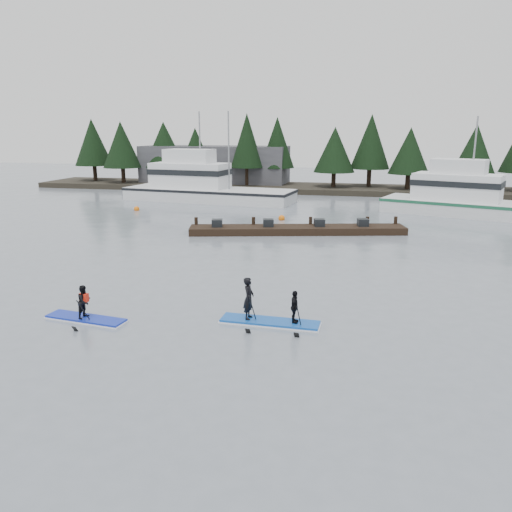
% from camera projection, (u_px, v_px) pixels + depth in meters
% --- Properties ---
extents(ground, '(160.00, 160.00, 0.00)m').
position_uv_depth(ground, '(219.00, 324.00, 18.17)').
color(ground, slate).
rests_on(ground, ground).
extents(far_shore, '(70.00, 8.00, 0.60)m').
position_uv_depth(far_shore, '(326.00, 189.00, 57.78)').
color(far_shore, '#2D281E').
rests_on(far_shore, ground).
extents(treeline, '(60.00, 4.00, 8.00)m').
position_uv_depth(treeline, '(325.00, 191.00, 57.86)').
color(treeline, black).
rests_on(treeline, ground).
extents(waterfront_building, '(18.00, 6.00, 5.00)m').
position_uv_depth(waterfront_building, '(215.00, 166.00, 62.18)').
color(waterfront_building, '#4C4C51').
rests_on(waterfront_building, ground).
extents(fishing_boat_large, '(17.46, 6.69, 9.68)m').
position_uv_depth(fishing_boat_large, '(204.00, 193.00, 50.06)').
color(fishing_boat_large, silver).
rests_on(fishing_boat_large, ground).
extents(fishing_boat_medium, '(15.81, 9.10, 8.96)m').
position_uv_depth(fishing_boat_medium, '(473.00, 208.00, 41.33)').
color(fishing_boat_medium, silver).
rests_on(fishing_boat_medium, ground).
extents(floating_dock, '(14.74, 5.52, 0.49)m').
position_uv_depth(floating_dock, '(297.00, 230.00, 34.21)').
color(floating_dock, black).
rests_on(floating_dock, ground).
extents(buoy_c, '(0.55, 0.55, 0.55)m').
position_uv_depth(buoy_c, '(497.00, 217.00, 40.47)').
color(buoy_c, orange).
rests_on(buoy_c, ground).
extents(buoy_a, '(0.49, 0.49, 0.49)m').
position_uv_depth(buoy_a, '(137.00, 211.00, 43.99)').
color(buoy_a, orange).
rests_on(buoy_a, ground).
extents(buoy_b, '(0.51, 0.51, 0.51)m').
position_uv_depth(buoy_b, '(282.00, 220.00, 39.33)').
color(buoy_b, orange).
rests_on(buoy_b, ground).
extents(paddleboard_solo, '(3.19, 1.23, 1.82)m').
position_uv_depth(paddleboard_solo, '(85.00, 309.00, 18.47)').
color(paddleboard_solo, '#1126A5').
rests_on(paddleboard_solo, ground).
extents(paddleboard_duo, '(3.64, 1.14, 2.17)m').
position_uv_depth(paddleboard_duo, '(269.00, 310.00, 18.13)').
color(paddleboard_duo, '#124BA9').
rests_on(paddleboard_duo, ground).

